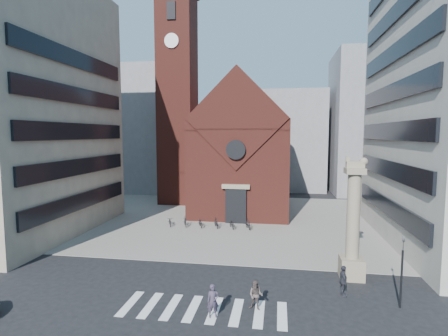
{
  "coord_description": "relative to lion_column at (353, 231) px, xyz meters",
  "views": [
    {
      "loc": [
        4.78,
        -22.13,
        10.23
      ],
      "look_at": [
        0.03,
        8.0,
        7.27
      ],
      "focal_mm": 28.0,
      "sensor_mm": 36.0,
      "label": 1
    }
  ],
  "objects": [
    {
      "name": "bg_block_right",
      "position": [
        11.99,
        39.0,
        8.54
      ],
      "size": [
        16.0,
        14.0,
        24.0
      ],
      "primitive_type": "cube",
      "color": "gray",
      "rests_on": "ground"
    },
    {
      "name": "scooter_3",
      "position": [
        -11.89,
        11.65,
        -2.87
      ],
      "size": [
        1.13,
        1.86,
        1.08
      ],
      "primitive_type": "imported",
      "rotation": [
        0.0,
        0.0,
        0.37
      ],
      "color": "black",
      "rests_on": "piazza"
    },
    {
      "name": "campanile",
      "position": [
        -20.01,
        25.0,
        12.28
      ],
      "size": [
        5.5,
        5.5,
        31.2
      ],
      "color": "maroon",
      "rests_on": "ground"
    },
    {
      "name": "traffic_light",
      "position": [
        1.99,
        -4.0,
        -1.17
      ],
      "size": [
        0.13,
        0.16,
        4.3
      ],
      "color": "black",
      "rests_on": "ground"
    },
    {
      "name": "piazza",
      "position": [
        -10.01,
        16.0,
        -3.43
      ],
      "size": [
        46.0,
        30.0,
        0.05
      ],
      "primitive_type": "cube",
      "color": "gray",
      "rests_on": "ground"
    },
    {
      "name": "pedestrian_1",
      "position": [
        -6.43,
        -5.56,
        -2.58
      ],
      "size": [
        0.96,
        0.81,
        1.74
      ],
      "primitive_type": "imported",
      "rotation": [
        0.0,
        0.0,
        -0.19
      ],
      "color": "#554744",
      "rests_on": "ground"
    },
    {
      "name": "lion_column",
      "position": [
        0.0,
        0.0,
        0.0
      ],
      "size": [
        1.63,
        1.6,
        8.68
      ],
      "color": "tan",
      "rests_on": "ground"
    },
    {
      "name": "scooter_2",
      "position": [
        -13.64,
        11.65,
        -2.92
      ],
      "size": [
        1.27,
        1.97,
        0.98
      ],
      "primitive_type": "imported",
      "rotation": [
        0.0,
        0.0,
        0.37
      ],
      "color": "black",
      "rests_on": "piazza"
    },
    {
      "name": "scooter_0",
      "position": [
        -17.12,
        11.65,
        -2.92
      ],
      "size": [
        1.27,
        1.97,
        0.98
      ],
      "primitive_type": "imported",
      "rotation": [
        0.0,
        0.0,
        0.37
      ],
      "color": "black",
      "rests_on": "piazza"
    },
    {
      "name": "bg_block_mid",
      "position": [
        -4.01,
        42.0,
        5.54
      ],
      "size": [
        14.0,
        12.0,
        18.0
      ],
      "primitive_type": "cube",
      "color": "gray",
      "rests_on": "ground"
    },
    {
      "name": "pedestrian_2",
      "position": [
        -1.08,
        -2.93,
        -2.48
      ],
      "size": [
        0.58,
        1.19,
        1.96
      ],
      "primitive_type": "imported",
      "rotation": [
        0.0,
        0.0,
        1.66
      ],
      "color": "#2B2C34",
      "rests_on": "ground"
    },
    {
      "name": "scooter_5",
      "position": [
        -8.41,
        11.65,
        -2.87
      ],
      "size": [
        1.13,
        1.86,
        1.08
      ],
      "primitive_type": "imported",
      "rotation": [
        0.0,
        0.0,
        0.37
      ],
      "color": "black",
      "rests_on": "piazza"
    },
    {
      "name": "zebra_crossing",
      "position": [
        -9.46,
        -6.0,
        -3.45
      ],
      "size": [
        10.2,
        3.2,
        0.01
      ],
      "primitive_type": null,
      "color": "white",
      "rests_on": "ground"
    },
    {
      "name": "scooter_4",
      "position": [
        -10.15,
        11.65,
        -2.92
      ],
      "size": [
        1.27,
        1.97,
        0.98
      ],
      "primitive_type": "imported",
      "rotation": [
        0.0,
        0.0,
        0.37
      ],
      "color": "black",
      "rests_on": "piazza"
    },
    {
      "name": "bg_block_left",
      "position": [
        -30.01,
        37.0,
        7.54
      ],
      "size": [
        16.0,
        14.0,
        22.0
      ],
      "primitive_type": "cube",
      "color": "gray",
      "rests_on": "ground"
    },
    {
      "name": "pedestrian_0",
      "position": [
        -8.74,
        -6.77,
        -2.51
      ],
      "size": [
        0.81,
        0.68,
        1.88
      ],
      "primitive_type": "imported",
      "rotation": [
        0.0,
        0.0,
        0.39
      ],
      "color": "#3A3144",
      "rests_on": "ground"
    },
    {
      "name": "church",
      "position": [
        -10.01,
        22.04,
        4.53
      ],
      "size": [
        12.0,
        16.65,
        18.0
      ],
      "color": "maroon",
      "rests_on": "ground"
    },
    {
      "name": "scooter_1",
      "position": [
        -15.38,
        11.65,
        -2.87
      ],
      "size": [
        1.13,
        1.86,
        1.08
      ],
      "primitive_type": "imported",
      "rotation": [
        0.0,
        0.0,
        0.37
      ],
      "color": "black",
      "rests_on": "piazza"
    },
    {
      "name": "ground",
      "position": [
        -10.01,
        -3.0,
        -3.46
      ],
      "size": [
        120.0,
        120.0,
        0.0
      ],
      "primitive_type": "plane",
      "color": "black",
      "rests_on": "ground"
    }
  ]
}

